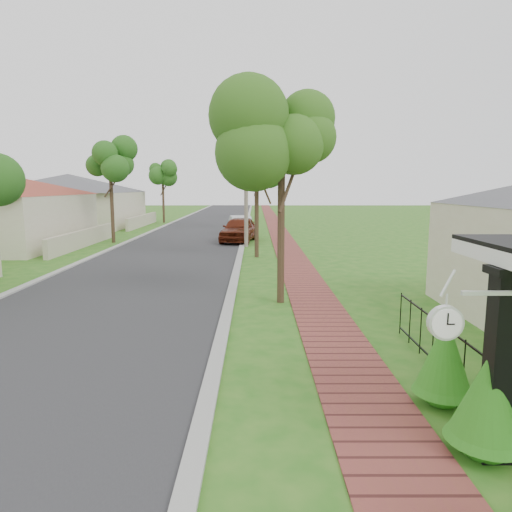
% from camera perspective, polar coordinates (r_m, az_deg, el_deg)
% --- Properties ---
extents(ground, '(160.00, 160.00, 0.00)m').
position_cam_1_polar(ground, '(7.54, -11.69, -19.08)').
color(ground, '#256518').
rests_on(ground, ground).
extents(road, '(7.00, 120.00, 0.02)m').
position_cam_1_polar(road, '(27.12, -9.49, 1.16)').
color(road, '#28282B').
rests_on(road, ground).
extents(kerb_right, '(0.30, 120.00, 0.10)m').
position_cam_1_polar(kerb_right, '(26.77, -1.76, 1.18)').
color(kerb_right, '#9E9E99').
rests_on(kerb_right, ground).
extents(kerb_left, '(0.30, 120.00, 0.10)m').
position_cam_1_polar(kerb_left, '(27.95, -16.90, 1.12)').
color(kerb_left, '#9E9E99').
rests_on(kerb_left, ground).
extents(sidewalk, '(1.50, 120.00, 0.03)m').
position_cam_1_polar(sidewalk, '(26.82, 3.80, 1.17)').
color(sidewalk, brown).
rests_on(sidewalk, ground).
extents(porch_post, '(0.48, 0.48, 2.52)m').
position_cam_1_polar(porch_post, '(6.77, 28.07, -12.86)').
color(porch_post, black).
rests_on(porch_post, ground).
extents(picket_fence, '(0.03, 8.02, 1.00)m').
position_cam_1_polar(picket_fence, '(7.96, 26.59, -14.08)').
color(picket_fence, black).
rests_on(picket_fence, ground).
extents(street_trees, '(10.70, 37.65, 5.89)m').
position_cam_1_polar(street_trees, '(33.67, -7.56, 10.38)').
color(street_trees, '#382619').
rests_on(street_trees, ground).
extents(hedge_row, '(0.91, 4.43, 2.11)m').
position_cam_1_polar(hedge_row, '(6.48, 29.01, -16.90)').
color(hedge_row, '#145C12').
rests_on(hedge_row, ground).
extents(far_house_grey, '(15.56, 15.56, 4.60)m').
position_cam_1_polar(far_house_grey, '(43.74, -22.26, 6.53)').
color(far_house_grey, beige).
rests_on(far_house_grey, ground).
extents(parked_car_red, '(2.63, 4.87, 1.57)m').
position_cam_1_polar(parked_car_red, '(29.09, -2.12, 3.33)').
color(parked_car_red, '#571C0D').
rests_on(parked_car_red, ground).
extents(parked_car_white, '(2.11, 4.31, 1.36)m').
position_cam_1_polar(parked_car_white, '(33.35, -1.87, 3.83)').
color(parked_car_white, silver).
rests_on(parked_car_white, ground).
extents(near_tree, '(2.37, 2.37, 6.08)m').
position_cam_1_polar(near_tree, '(13.62, 3.24, 14.41)').
color(near_tree, '#382619').
rests_on(near_tree, ground).
extents(utility_pole, '(1.20, 0.24, 7.09)m').
position_cam_1_polar(utility_pole, '(26.53, -1.25, 8.91)').
color(utility_pole, gray).
rests_on(utility_pole, ground).
extents(station_clock, '(1.06, 0.13, 0.58)m').
position_cam_1_polar(station_clock, '(5.81, 22.98, -7.39)').
color(station_clock, silver).
rests_on(station_clock, ground).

